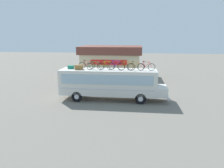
# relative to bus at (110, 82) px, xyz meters

# --- Properties ---
(ground_plane) EXTENTS (120.00, 120.00, 0.00)m
(ground_plane) POSITION_rel_bus_xyz_m (-0.18, -0.00, -1.78)
(ground_plane) COLOR slate
(bus) EXTENTS (10.58, 2.56, 3.05)m
(bus) POSITION_rel_bus_xyz_m (0.00, 0.00, 0.00)
(bus) COLOR silver
(bus) RESTS_ON ground
(luggage_bag_1) EXTENTS (0.57, 0.39, 0.33)m
(luggage_bag_1) POSITION_rel_bus_xyz_m (-3.98, 0.11, 1.44)
(luggage_bag_1) COLOR #1E7F66
(luggage_bag_1) RESTS_ON bus
(luggage_bag_2) EXTENTS (0.71, 0.53, 0.45)m
(luggage_bag_2) POSITION_rel_bus_xyz_m (-3.05, -0.30, 1.50)
(luggage_bag_2) COLOR olive
(luggage_bag_2) RESTS_ON bus
(rooftop_bicycle_1) EXTENTS (1.65, 0.44, 0.88)m
(rooftop_bicycle_1) POSITION_rel_bus_xyz_m (-2.39, 0.37, 1.64)
(rooftop_bicycle_1) COLOR black
(rooftop_bicycle_1) RESTS_ON bus
(rooftop_bicycle_2) EXTENTS (1.68, 0.44, 0.87)m
(rooftop_bicycle_2) POSITION_rel_bus_xyz_m (-1.43, -0.30, 1.64)
(rooftop_bicycle_2) COLOR black
(rooftop_bicycle_2) RESTS_ON bus
(rooftop_bicycle_3) EXTENTS (1.65, 0.44, 0.88)m
(rooftop_bicycle_3) POSITION_rel_bus_xyz_m (-0.34, 0.15, 1.64)
(rooftop_bicycle_3) COLOR black
(rooftop_bicycle_3) RESTS_ON bus
(rooftop_bicycle_4) EXTENTS (1.79, 0.44, 0.98)m
(rooftop_bicycle_4) POSITION_rel_bus_xyz_m (0.59, -0.19, 1.68)
(rooftop_bicycle_4) COLOR black
(rooftop_bicycle_4) RESTS_ON bus
(rooftop_bicycle_5) EXTENTS (1.69, 0.44, 0.94)m
(rooftop_bicycle_5) POSITION_rel_bus_xyz_m (1.60, -0.32, 1.66)
(rooftop_bicycle_5) COLOR black
(rooftop_bicycle_5) RESTS_ON bus
(rooftop_bicycle_6) EXTENTS (1.67, 0.44, 0.88)m
(rooftop_bicycle_6) POSITION_rel_bus_xyz_m (2.46, -0.12, 1.64)
(rooftop_bicycle_6) COLOR black
(rooftop_bicycle_6) RESTS_ON bus
(rooftop_bicycle_7) EXTENTS (1.68, 0.44, 0.91)m
(rooftop_bicycle_7) POSITION_rel_bus_xyz_m (3.48, -0.18, 1.65)
(rooftop_bicycle_7) COLOR black
(rooftop_bicycle_7) RESTS_ON bus
(roadside_building) EXTENTS (9.40, 6.60, 4.72)m
(roadside_building) POSITION_rel_bus_xyz_m (-1.49, 13.02, 0.65)
(roadside_building) COLOR beige
(roadside_building) RESTS_ON ground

